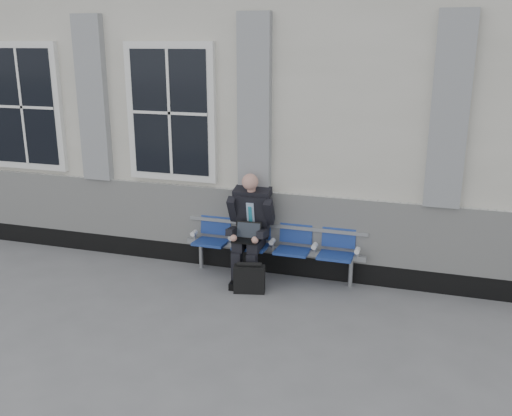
% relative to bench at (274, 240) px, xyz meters
% --- Properties ---
extents(ground, '(70.00, 70.00, 0.00)m').
position_rel_bench_xyz_m(ground, '(-1.92, -1.32, -0.55)').
color(ground, slate).
rests_on(ground, ground).
extents(station_building, '(14.40, 4.40, 4.49)m').
position_rel_bench_xyz_m(station_building, '(-1.93, 2.15, 1.67)').
color(station_building, silver).
rests_on(station_building, ground).
extents(bench, '(2.60, 0.47, 0.91)m').
position_rel_bench_xyz_m(bench, '(0.00, 0.00, 0.00)').
color(bench, '#9EA0A3').
rests_on(bench, ground).
extents(businessman, '(0.63, 0.85, 1.51)m').
position_rel_bench_xyz_m(businessman, '(-0.29, -0.14, 0.26)').
color(businessman, black).
rests_on(businessman, ground).
extents(briefcase, '(0.44, 0.26, 0.42)m').
position_rel_bench_xyz_m(briefcase, '(-0.16, -0.61, -0.36)').
color(briefcase, black).
rests_on(briefcase, ground).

